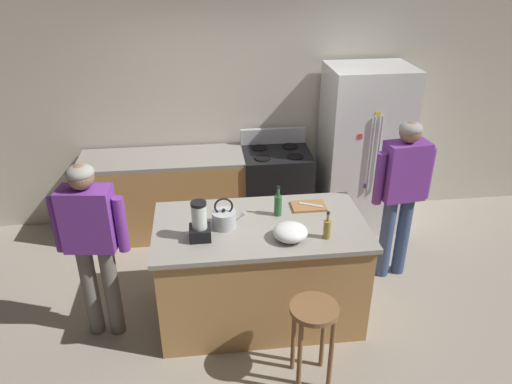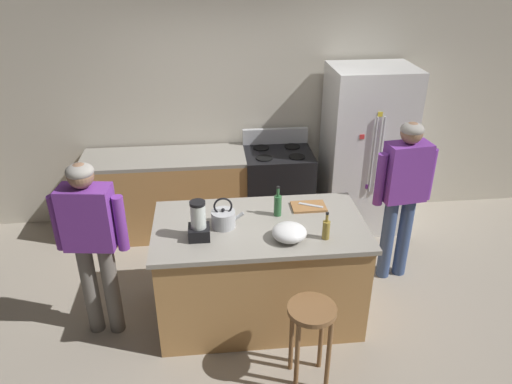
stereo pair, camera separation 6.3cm
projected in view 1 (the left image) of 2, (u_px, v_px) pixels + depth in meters
The scene contains 16 objects.
ground_plane at pixel (260, 312), 4.49m from camera, with size 14.00×14.00×0.00m, color #9E9384.
back_wall at pixel (239, 108), 5.59m from camera, with size 8.00×0.10×2.70m, color beige.
kitchen_island at pixel (260, 270), 4.27m from camera, with size 1.78×0.98×0.95m.
back_counter_run at pixel (174, 195), 5.55m from camera, with size 2.00×0.64×0.95m.
refrigerator at pixel (363, 150), 5.52m from camera, with size 0.90×0.73×1.89m.
stove_range at pixel (276, 189), 5.65m from camera, with size 0.76×0.65×1.13m.
person_by_island_left at pixel (92, 237), 3.84m from camera, with size 0.60×0.27×1.60m.
person_by_sink_right at pixel (402, 187), 4.58m from camera, with size 0.60×0.27×1.64m.
bar_stool at pixel (313, 324), 3.56m from camera, with size 0.36×0.36×0.72m.
blender_appliance at pixel (200, 223), 3.80m from camera, with size 0.17×0.17×0.33m.
bottle_vinegar at pixel (327, 228), 3.83m from camera, with size 0.06×0.06×0.24m.
bottle_olive_oil at pixel (278, 205), 4.14m from camera, with size 0.07×0.07×0.28m.
mixing_bowl at pixel (290, 232), 3.82m from camera, with size 0.28×0.28×0.12m, color white.
tea_kettle at pixel (224, 218), 3.98m from camera, with size 0.28×0.20×0.27m.
cutting_board at pixel (308, 206), 4.31m from camera, with size 0.30×0.20×0.02m, color #9E6B3D.
chef_knife at pixel (311, 205), 4.30m from camera, with size 0.22×0.03×0.01m, color #B7BABF.
Camera 1 is at (-0.45, -3.45, 3.05)m, focal length 34.04 mm.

